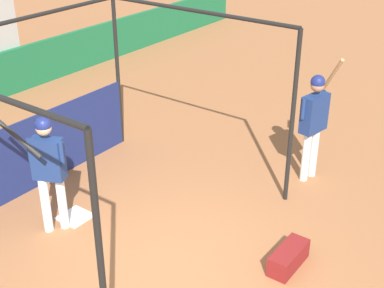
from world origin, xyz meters
The scene contains 6 objects.
ground_plane centered at (0.00, 0.00, 0.00)m, with size 60.00×60.00×0.00m, color #935B38.
batting_cage centered at (0.47, 2.48, 1.17)m, with size 4.07×3.60×2.79m.
home_plate centered at (0.14, 1.89, 0.01)m, with size 0.44×0.44×0.02m.
player_batter centered at (-0.23, 1.89, 1.08)m, with size 0.74×0.80×1.98m.
player_waiting centered at (3.32, -0.44, 1.13)m, with size 0.83×0.47×2.10m.
equipment_bag centered at (1.01, -1.24, 0.14)m, with size 0.70×0.28×0.28m.
Camera 1 is at (-4.25, -3.50, 4.64)m, focal length 50.00 mm.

